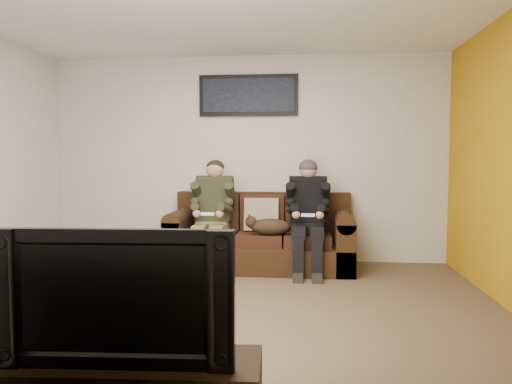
# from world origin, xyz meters

# --- Properties ---
(floor) EXTENTS (5.00, 5.00, 0.00)m
(floor) POSITION_xyz_m (0.00, 0.00, 0.00)
(floor) COLOR brown
(floor) RESTS_ON ground
(ceiling) EXTENTS (5.00, 5.00, 0.00)m
(ceiling) POSITION_xyz_m (0.00, 0.00, 2.60)
(ceiling) COLOR silver
(ceiling) RESTS_ON ground
(wall_back) EXTENTS (5.00, 0.00, 5.00)m
(wall_back) POSITION_xyz_m (0.00, 2.25, 1.30)
(wall_back) COLOR beige
(wall_back) RESTS_ON ground
(wall_front) EXTENTS (5.00, 0.00, 5.00)m
(wall_front) POSITION_xyz_m (0.00, -2.25, 1.30)
(wall_front) COLOR beige
(wall_front) RESTS_ON ground
(sofa) EXTENTS (2.16, 0.93, 0.88)m
(sofa) POSITION_xyz_m (0.21, 1.83, 0.33)
(sofa) COLOR #311D0E
(sofa) RESTS_ON ground
(throw_pillow) EXTENTS (0.41, 0.20, 0.41)m
(throw_pillow) POSITION_xyz_m (0.21, 1.87, 0.63)
(throw_pillow) COLOR tan
(throw_pillow) RESTS_ON sofa
(throw_blanket) EXTENTS (0.44, 0.22, 0.08)m
(throw_blanket) POSITION_xyz_m (-0.44, 2.10, 0.88)
(throw_blanket) COLOR tan
(throw_blanket) RESTS_ON sofa
(person_left) EXTENTS (0.51, 0.87, 1.29)m
(person_left) POSITION_xyz_m (-0.35, 1.65, 0.72)
(person_left) COLOR olive
(person_left) RESTS_ON sofa
(person_right) EXTENTS (0.51, 0.86, 1.30)m
(person_right) POSITION_xyz_m (0.77, 1.65, 0.73)
(person_right) COLOR black
(person_right) RESTS_ON sofa
(cat) EXTENTS (0.66, 0.26, 0.24)m
(cat) POSITION_xyz_m (0.32, 1.56, 0.53)
(cat) COLOR #3F2C18
(cat) RESTS_ON sofa
(framed_poster) EXTENTS (1.25, 0.05, 0.52)m
(framed_poster) POSITION_xyz_m (0.01, 2.22, 2.10)
(framed_poster) COLOR black
(framed_poster) RESTS_ON wall_back
(television) EXTENTS (1.07, 0.19, 0.61)m
(television) POSITION_xyz_m (-0.09, -1.95, 0.71)
(television) COLOR black
(television) RESTS_ON tv_stand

